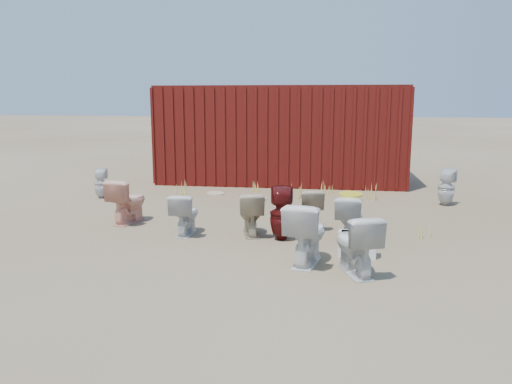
# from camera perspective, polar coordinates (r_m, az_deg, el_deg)

# --- Properties ---
(ground) EXTENTS (100.00, 100.00, 0.00)m
(ground) POSITION_cam_1_polar(r_m,az_deg,el_deg) (7.94, -0.62, -4.70)
(ground) COLOR brown
(ground) RESTS_ON ground
(shipping_container) EXTENTS (6.00, 2.40, 2.40)m
(shipping_container) POSITION_cam_1_polar(r_m,az_deg,el_deg) (12.85, 2.97, 6.63)
(shipping_container) COLOR #490F0C
(shipping_container) RESTS_ON ground
(toilet_front_a) EXTENTS (0.38, 0.65, 0.66)m
(toilet_front_a) POSITION_cam_1_polar(r_m,az_deg,el_deg) (7.86, -8.09, -2.48)
(toilet_front_a) COLOR silver
(toilet_front_a) RESTS_ON ground
(toilet_front_pink) EXTENTS (0.60, 0.83, 0.76)m
(toilet_front_pink) POSITION_cam_1_polar(r_m,az_deg,el_deg) (8.78, -14.42, -0.98)
(toilet_front_pink) COLOR #F6AA8E
(toilet_front_pink) RESTS_ON ground
(toilet_front_c) EXTENTS (0.66, 0.84, 0.76)m
(toilet_front_c) POSITION_cam_1_polar(r_m,az_deg,el_deg) (6.15, 11.33, -5.85)
(toilet_front_c) COLOR silver
(toilet_front_c) RESTS_ON ground
(toilet_front_maroon) EXTENTS (0.39, 0.40, 0.80)m
(toilet_front_maroon) POSITION_cam_1_polar(r_m,az_deg,el_deg) (7.48, 2.97, -2.51)
(toilet_front_maroon) COLOR #520E0E
(toilet_front_maroon) RESTS_ON ground
(toilet_front_e) EXTENTS (0.62, 0.88, 0.82)m
(toilet_front_e) POSITION_cam_1_polar(r_m,az_deg,el_deg) (6.43, 5.77, -4.67)
(toilet_front_e) COLOR white
(toilet_front_e) RESTS_ON ground
(toilet_back_a) EXTENTS (0.35, 0.35, 0.63)m
(toilet_back_a) POSITION_cam_1_polar(r_m,az_deg,el_deg) (11.13, -17.32, 0.94)
(toilet_back_a) COLOR silver
(toilet_back_a) RESTS_ON ground
(toilet_back_beige_left) EXTENTS (0.54, 0.75, 0.69)m
(toilet_back_beige_left) POSITION_cam_1_polar(r_m,az_deg,el_deg) (7.74, -0.63, -2.45)
(toilet_back_beige_left) COLOR #BCAB89
(toilet_back_beige_left) RESTS_ON ground
(toilet_back_beige_right) EXTENTS (0.49, 0.71, 0.66)m
(toilet_back_beige_right) POSITION_cam_1_polar(r_m,az_deg,el_deg) (8.23, 6.21, -1.84)
(toilet_back_beige_right) COLOR #BFAA8C
(toilet_back_beige_right) RESTS_ON ground
(toilet_back_yellowlid) EXTENTS (0.49, 0.74, 0.70)m
(toilet_back_yellowlid) POSITION_cam_1_polar(r_m,az_deg,el_deg) (7.56, 10.67, -2.94)
(toilet_back_yellowlid) COLOR silver
(toilet_back_yellowlid) RESTS_ON ground
(toilet_back_e) EXTENTS (0.44, 0.44, 0.72)m
(toilet_back_e) POSITION_cam_1_polar(r_m,az_deg,el_deg) (10.59, 20.93, 0.49)
(toilet_back_e) COLOR silver
(toilet_back_e) RESTS_ON ground
(yellow_lid) EXTENTS (0.35, 0.44, 0.02)m
(yellow_lid) POSITION_cam_1_polar(r_m,az_deg,el_deg) (7.49, 10.76, -0.26)
(yellow_lid) COLOR gold
(yellow_lid) RESTS_ON toilet_back_yellowlid
(loose_tank) EXTENTS (0.51, 0.23, 0.35)m
(loose_tank) POSITION_cam_1_polar(r_m,az_deg,el_deg) (6.87, 11.48, -5.86)
(loose_tank) COLOR white
(loose_tank) RESTS_ON ground
(loose_lid_near) EXTENTS (0.43, 0.53, 0.02)m
(loose_lid_near) POSITION_cam_1_polar(r_m,az_deg,el_deg) (10.55, 0.29, -0.75)
(loose_lid_near) COLOR #C6AC8F
(loose_lid_near) RESTS_ON ground
(loose_lid_far) EXTENTS (0.59, 0.58, 0.02)m
(loose_lid_far) POSITION_cam_1_polar(r_m,az_deg,el_deg) (11.19, -4.64, -0.13)
(loose_lid_far) COLOR #CBB793
(loose_lid_far) RESTS_ON ground
(weed_clump_a) EXTENTS (0.36, 0.36, 0.33)m
(weed_clump_a) POSITION_cam_1_polar(r_m,az_deg,el_deg) (11.00, -8.36, 0.39)
(weed_clump_a) COLOR gold
(weed_clump_a) RESTS_ON ground
(weed_clump_b) EXTENTS (0.32, 0.32, 0.31)m
(weed_clump_b) POSITION_cam_1_polar(r_m,az_deg,el_deg) (10.71, 4.43, 0.15)
(weed_clump_b) COLOR gold
(weed_clump_b) RESTS_ON ground
(weed_clump_c) EXTENTS (0.36, 0.36, 0.33)m
(weed_clump_c) POSITION_cam_1_polar(r_m,az_deg,el_deg) (10.77, 12.85, 0.02)
(weed_clump_c) COLOR gold
(weed_clump_c) RESTS_ON ground
(weed_clump_d) EXTENTS (0.30, 0.30, 0.23)m
(weed_clump_d) POSITION_cam_1_polar(r_m,az_deg,el_deg) (11.36, -0.30, 0.59)
(weed_clump_d) COLOR gold
(weed_clump_d) RESTS_ON ground
(weed_clump_e) EXTENTS (0.34, 0.34, 0.26)m
(weed_clump_e) POSITION_cam_1_polar(r_m,az_deg,el_deg) (11.24, 8.19, 0.44)
(weed_clump_e) COLOR gold
(weed_clump_e) RESTS_ON ground
(weed_clump_f) EXTENTS (0.28, 0.28, 0.22)m
(weed_clump_f) POSITION_cam_1_polar(r_m,az_deg,el_deg) (8.01, 18.59, -4.31)
(weed_clump_f) COLOR gold
(weed_clump_f) RESTS_ON ground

